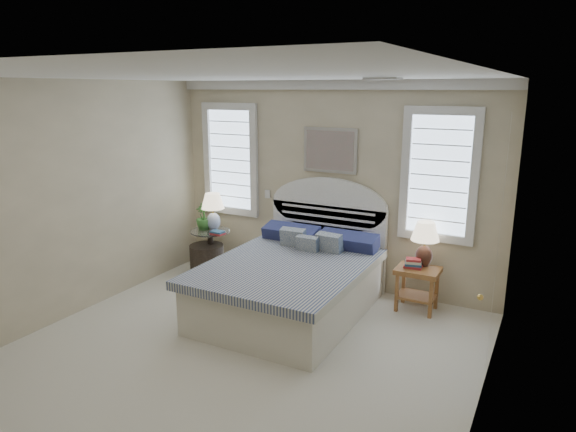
# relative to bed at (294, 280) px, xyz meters

# --- Properties ---
(floor) EXTENTS (4.50, 5.00, 0.01)m
(floor) POSITION_rel_bed_xyz_m (0.00, -1.46, -0.39)
(floor) COLOR beige
(floor) RESTS_ON ground
(ceiling) EXTENTS (4.50, 5.00, 0.01)m
(ceiling) POSITION_rel_bed_xyz_m (0.00, -1.46, 2.31)
(ceiling) COLOR white
(ceiling) RESTS_ON wall_back
(wall_back) EXTENTS (4.50, 0.02, 2.70)m
(wall_back) POSITION_rel_bed_xyz_m (0.00, 1.04, 0.96)
(wall_back) COLOR tan
(wall_back) RESTS_ON floor
(wall_left) EXTENTS (0.02, 5.00, 2.70)m
(wall_left) POSITION_rel_bed_xyz_m (-2.25, -1.46, 0.96)
(wall_left) COLOR tan
(wall_left) RESTS_ON floor
(wall_right) EXTENTS (0.02, 5.00, 2.70)m
(wall_right) POSITION_rel_bed_xyz_m (2.25, -1.46, 0.96)
(wall_right) COLOR tan
(wall_right) RESTS_ON floor
(crown_molding) EXTENTS (4.50, 0.08, 0.12)m
(crown_molding) POSITION_rel_bed_xyz_m (0.00, 1.00, 2.25)
(crown_molding) COLOR silver
(crown_molding) RESTS_ON wall_back
(hvac_vent) EXTENTS (0.30, 0.20, 0.02)m
(hvac_vent) POSITION_rel_bed_xyz_m (1.20, -0.66, 2.29)
(hvac_vent) COLOR #B2B2B2
(hvac_vent) RESTS_ON ceiling
(switch_plate) EXTENTS (0.08, 0.01, 0.12)m
(switch_plate) POSITION_rel_bed_xyz_m (-0.95, 1.03, 0.76)
(switch_plate) COLOR silver
(switch_plate) RESTS_ON wall_back
(window_left) EXTENTS (0.90, 0.06, 1.60)m
(window_left) POSITION_rel_bed_xyz_m (-1.55, 1.02, 1.21)
(window_left) COLOR silver
(window_left) RESTS_ON wall_back
(window_right) EXTENTS (0.90, 0.06, 1.60)m
(window_right) POSITION_rel_bed_xyz_m (1.40, 1.02, 1.21)
(window_right) COLOR silver
(window_right) RESTS_ON wall_back
(painting) EXTENTS (0.74, 0.04, 0.58)m
(painting) POSITION_rel_bed_xyz_m (0.00, 1.00, 1.43)
(painting) COLOR silver
(painting) RESTS_ON wall_back
(closet_door) EXTENTS (0.02, 1.80, 2.40)m
(closet_door) POSITION_rel_bed_xyz_m (2.23, -0.26, 0.81)
(closet_door) COLOR silver
(closet_door) RESTS_ON floor
(bed) EXTENTS (1.72, 2.28, 1.47)m
(bed) POSITION_rel_bed_xyz_m (0.00, 0.00, 0.00)
(bed) COLOR silver
(bed) RESTS_ON floor
(side_table_left) EXTENTS (0.56, 0.56, 0.63)m
(side_table_left) POSITION_rel_bed_xyz_m (-1.65, 0.59, 0.00)
(side_table_left) COLOR black
(side_table_left) RESTS_ON floor
(nightstand_right) EXTENTS (0.50, 0.40, 0.53)m
(nightstand_right) POSITION_rel_bed_xyz_m (1.30, 0.69, 0.00)
(nightstand_right) COLOR #9D6833
(nightstand_right) RESTS_ON floor
(floor_pot) EXTENTS (0.57, 0.57, 0.44)m
(floor_pot) POSITION_rel_bed_xyz_m (-1.65, 0.50, -0.17)
(floor_pot) COLOR black
(floor_pot) RESTS_ON floor
(lamp_left) EXTENTS (0.35, 0.35, 0.53)m
(lamp_left) POSITION_rel_bed_xyz_m (-1.64, 0.67, 0.57)
(lamp_left) COLOR white
(lamp_left) RESTS_ON side_table_left
(lamp_right) EXTENTS (0.42, 0.42, 0.55)m
(lamp_right) POSITION_rel_bed_xyz_m (1.33, 0.82, 0.48)
(lamp_right) COLOR black
(lamp_right) RESTS_ON nightstand_right
(potted_plant) EXTENTS (0.22, 0.22, 0.38)m
(potted_plant) POSITION_rel_bed_xyz_m (-1.76, 0.60, 0.43)
(potted_plant) COLOR #2C6E2F
(potted_plant) RESTS_ON side_table_left
(books_left) EXTENTS (0.20, 0.16, 0.05)m
(books_left) POSITION_rel_bed_xyz_m (-1.44, 0.48, 0.27)
(books_left) COLOR #A4292B
(books_left) RESTS_ON side_table_left
(books_right) EXTENTS (0.22, 0.18, 0.11)m
(books_right) POSITION_rel_bed_xyz_m (1.24, 0.69, 0.20)
(books_right) COLOR #A4292B
(books_right) RESTS_ON nightstand_right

